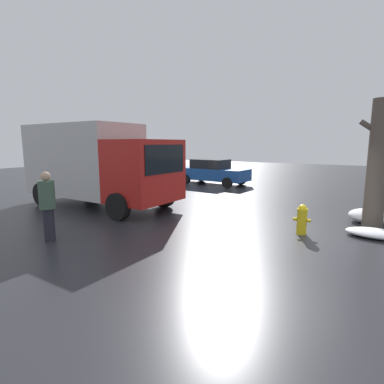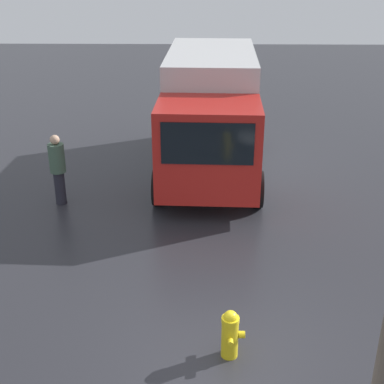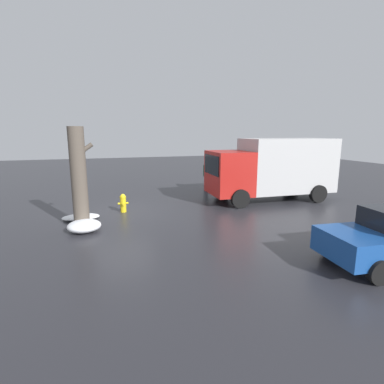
% 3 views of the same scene
% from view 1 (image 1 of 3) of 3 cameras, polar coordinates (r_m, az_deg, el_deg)
% --- Properties ---
extents(ground_plane, '(60.00, 60.00, 0.00)m').
position_cam_1_polar(ground_plane, '(8.90, 20.05, -7.50)').
color(ground_plane, '#28282D').
extents(fire_hydrant, '(0.46, 0.37, 0.83)m').
position_cam_1_polar(fire_hydrant, '(8.79, 20.21, -4.83)').
color(fire_hydrant, yellow).
rests_on(fire_hydrant, ground_plane).
extents(tree_trunk, '(0.86, 0.56, 3.74)m').
position_cam_1_polar(tree_trunk, '(10.32, 31.86, 4.57)').
color(tree_trunk, brown).
rests_on(tree_trunk, ground_plane).
extents(delivery_truck, '(6.62, 2.87, 3.22)m').
position_cam_1_polar(delivery_truck, '(12.42, -17.65, 5.38)').
color(delivery_truck, red).
rests_on(delivery_truck, ground_plane).
extents(pedestrian, '(0.39, 0.39, 1.79)m').
position_cam_1_polar(pedestrian, '(8.40, -25.82, -2.01)').
color(pedestrian, '#23232D').
rests_on(pedestrian, ground_plane).
extents(parked_car, '(4.40, 2.21, 1.52)m').
position_cam_1_polar(parked_car, '(18.26, 3.94, 3.88)').
color(parked_car, '#194793').
rests_on(parked_car, ground_plane).
extents(snow_pile_by_hydrant, '(1.48, 0.85, 0.22)m').
position_cam_1_polar(snow_pile_by_hydrant, '(9.42, 31.66, -6.72)').
color(snow_pile_by_hydrant, white).
rests_on(snow_pile_by_hydrant, ground_plane).
extents(snow_pile_curbside, '(1.18, 1.14, 0.43)m').
position_cam_1_polar(snow_pile_curbside, '(11.00, 30.66, -3.94)').
color(snow_pile_curbside, white).
rests_on(snow_pile_curbside, ground_plane).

